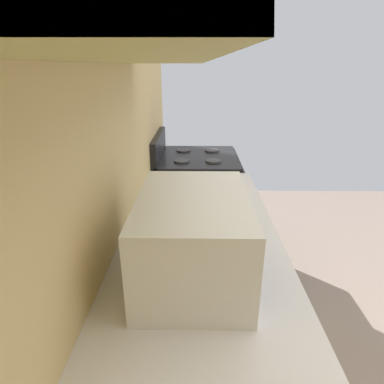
{
  "coord_description": "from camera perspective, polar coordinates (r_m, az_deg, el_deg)",
  "views": [
    {
      "loc": [
        -0.84,
        1.34,
        1.54
      ],
      "look_at": [
        -0.08,
        1.35,
        1.24
      ],
      "focal_mm": 29.65,
      "sensor_mm": 36.0,
      "label": 1
    }
  ],
  "objects": [
    {
      "name": "wall_back",
      "position": [
        0.94,
        -21.88,
        6.3
      ],
      "size": [
        3.96,
        0.12,
        2.62
      ],
      "primitive_type": "cube",
      "color": "#E7C580",
      "rests_on": "ground_plane"
    },
    {
      "name": "oven_range",
      "position": [
        2.51,
        0.93,
        -3.49
      ],
      "size": [
        0.67,
        0.63,
        1.07
      ],
      "color": "black",
      "rests_on": "ground_plane"
    },
    {
      "name": "kettle",
      "position": [
        1.47,
        3.64,
        -1.03
      ],
      "size": [
        0.19,
        0.14,
        0.17
      ],
      "color": "black",
      "rests_on": "counter_run"
    },
    {
      "name": "microwave",
      "position": [
        1.02,
        0.34,
        -8.02
      ],
      "size": [
        0.5,
        0.35,
        0.27
      ],
      "color": "white",
      "rests_on": "counter_run"
    }
  ]
}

